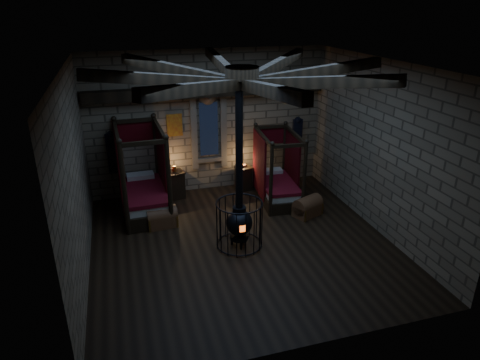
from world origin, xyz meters
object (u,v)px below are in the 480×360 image
object	(u,v)px
bed_right	(277,183)
bed_left	(144,191)
trunk_left	(162,217)
stove	(239,221)
trunk_right	(308,207)

from	to	relation	value
bed_right	bed_left	bearing A→B (deg)	-179.71
trunk_left	bed_left	bearing A→B (deg)	103.92
bed_right	trunk_left	size ratio (longest dim) A/B	2.53
bed_left	stove	bearing A→B (deg)	-53.16
bed_left	bed_right	distance (m)	3.79
bed_left	trunk_right	xyz separation A→B (m)	(4.22, -1.51, -0.34)
trunk_left	trunk_right	bearing A→B (deg)	-12.17
trunk_left	stove	distance (m)	2.26
bed_right	trunk_left	bearing A→B (deg)	-163.40
bed_right	trunk_right	distance (m)	1.30
bed_left	stove	xyz separation A→B (m)	(2.00, -2.49, 0.07)
bed_right	stove	distance (m)	2.81
bed_right	trunk_right	size ratio (longest dim) A/B	2.29
bed_left	trunk_left	distance (m)	1.12
trunk_left	trunk_right	distance (m)	3.90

